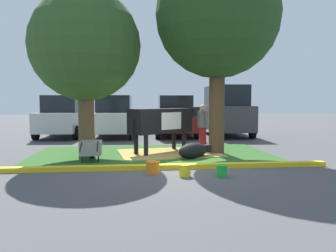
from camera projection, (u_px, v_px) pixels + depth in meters
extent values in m
plane|color=#4C4C4F|center=(175.00, 166.00, 9.19)|extent=(80.00, 80.00, 0.00)
cube|color=#2D5B23|center=(153.00, 154.00, 11.18)|extent=(7.63, 4.58, 0.02)
cube|color=yellow|center=(159.00, 167.00, 8.76)|extent=(8.83, 0.24, 0.12)
cube|color=tan|center=(169.00, 153.00, 11.35)|extent=(3.48, 2.79, 0.04)
cylinder|color=brown|center=(86.00, 120.00, 10.89)|extent=(0.50, 0.50, 2.26)
sphere|color=#2D5123|center=(85.00, 45.00, 10.72)|extent=(3.45, 3.45, 3.45)
cylinder|color=#4C3823|center=(217.00, 107.00, 11.31)|extent=(0.51, 0.51, 3.08)
sphere|color=#23471E|center=(218.00, 16.00, 11.11)|extent=(4.02, 4.02, 4.02)
cube|color=black|center=(161.00, 121.00, 11.45)|extent=(2.24, 1.97, 0.80)
cube|color=white|center=(164.00, 120.00, 11.55)|extent=(1.15, 1.12, 0.56)
cylinder|color=black|center=(188.00, 116.00, 12.37)|extent=(0.70, 0.64, 0.58)
cube|color=black|center=(194.00, 111.00, 12.58)|extent=(0.51, 0.48, 0.32)
cube|color=white|center=(198.00, 112.00, 12.72)|extent=(0.22, 0.23, 0.20)
cylinder|color=black|center=(174.00, 140.00, 12.28)|extent=(0.14, 0.14, 0.69)
cylinder|color=black|center=(184.00, 141.00, 11.92)|extent=(0.14, 0.14, 0.69)
cylinder|color=black|center=(136.00, 144.00, 11.08)|extent=(0.14, 0.14, 0.69)
cylinder|color=black|center=(146.00, 146.00, 10.73)|extent=(0.14, 0.14, 0.69)
cylinder|color=black|center=(132.00, 130.00, 10.63)|extent=(0.06, 0.06, 0.70)
ellipsoid|color=black|center=(193.00, 151.00, 10.38)|extent=(1.17, 1.03, 0.48)
cube|color=black|center=(206.00, 148.00, 10.78)|extent=(0.34, 0.33, 0.22)
cube|color=silver|center=(209.00, 148.00, 10.86)|extent=(0.11, 0.12, 0.16)
cylinder|color=black|center=(197.00, 155.00, 10.76)|extent=(0.34, 0.29, 0.10)
cylinder|color=maroon|center=(203.00, 139.00, 12.04)|extent=(0.26, 0.26, 0.82)
cylinder|color=slate|center=(203.00, 119.00, 11.99)|extent=(0.34, 0.34, 0.57)
sphere|color=tan|center=(203.00, 108.00, 11.97)|extent=(0.22, 0.22, 0.22)
cylinder|color=slate|center=(207.00, 119.00, 11.81)|extent=(0.09, 0.09, 0.54)
cylinder|color=slate|center=(199.00, 118.00, 12.18)|extent=(0.09, 0.09, 0.54)
cube|color=gray|center=(91.00, 148.00, 9.88)|extent=(0.64, 0.92, 0.36)
cylinder|color=black|center=(92.00, 153.00, 10.39)|extent=(0.12, 0.36, 0.36)
cylinder|color=black|center=(82.00, 159.00, 9.57)|extent=(0.04, 0.04, 0.24)
cylinder|color=black|center=(98.00, 159.00, 9.64)|extent=(0.04, 0.04, 0.24)
cylinder|color=black|center=(81.00, 146.00, 9.20)|extent=(0.06, 0.53, 0.23)
cylinder|color=black|center=(98.00, 146.00, 9.26)|extent=(0.06, 0.53, 0.23)
cylinder|color=orange|center=(153.00, 168.00, 8.21)|extent=(0.32, 0.32, 0.29)
torus|color=orange|center=(153.00, 162.00, 8.20)|extent=(0.34, 0.34, 0.02)
cylinder|color=yellow|center=(185.00, 171.00, 7.90)|extent=(0.26, 0.26, 0.26)
torus|color=yellow|center=(185.00, 165.00, 7.89)|extent=(0.29, 0.29, 0.02)
cylinder|color=green|center=(222.00, 171.00, 7.85)|extent=(0.25, 0.25, 0.27)
torus|color=green|center=(222.00, 165.00, 7.84)|extent=(0.27, 0.27, 0.02)
cube|color=silver|center=(63.00, 121.00, 16.92)|extent=(2.01, 4.48, 0.90)
cube|color=black|center=(63.00, 104.00, 16.86)|extent=(1.69, 2.27, 0.80)
cylinder|color=black|center=(53.00, 128.00, 18.32)|extent=(0.25, 0.65, 0.64)
cylinder|color=black|center=(87.00, 128.00, 18.43)|extent=(0.25, 0.65, 0.64)
cylinder|color=black|center=(36.00, 133.00, 15.47)|extent=(0.25, 0.65, 0.64)
cylinder|color=black|center=(76.00, 133.00, 15.58)|extent=(0.25, 0.65, 0.64)
cube|color=silver|center=(115.00, 121.00, 16.92)|extent=(2.01, 4.48, 0.90)
cube|color=black|center=(115.00, 104.00, 16.87)|extent=(1.69, 2.27, 0.80)
cylinder|color=black|center=(100.00, 128.00, 18.32)|extent=(0.25, 0.65, 0.64)
cylinder|color=black|center=(134.00, 128.00, 18.43)|extent=(0.25, 0.65, 0.64)
cylinder|color=black|center=(92.00, 133.00, 15.48)|extent=(0.25, 0.65, 0.64)
cylinder|color=black|center=(132.00, 133.00, 15.59)|extent=(0.25, 0.65, 0.64)
cube|color=maroon|center=(175.00, 121.00, 17.33)|extent=(2.01, 4.48, 0.90)
cube|color=black|center=(175.00, 104.00, 17.27)|extent=(1.69, 2.27, 0.80)
cylinder|color=black|center=(156.00, 128.00, 18.73)|extent=(0.25, 0.65, 0.64)
cylinder|color=black|center=(189.00, 127.00, 18.84)|extent=(0.25, 0.65, 0.64)
cylinder|color=black|center=(158.00, 132.00, 15.88)|extent=(0.25, 0.65, 0.64)
cylinder|color=black|center=(197.00, 132.00, 15.99)|extent=(0.25, 0.65, 0.64)
cube|color=#3D3D42|center=(225.00, 117.00, 17.58)|extent=(2.12, 4.68, 1.20)
cube|color=black|center=(226.00, 96.00, 17.51)|extent=(1.82, 3.28, 1.00)
cylinder|color=black|center=(202.00, 127.00, 19.05)|extent=(0.25, 0.65, 0.64)
cylinder|color=black|center=(236.00, 127.00, 19.17)|extent=(0.25, 0.65, 0.64)
cylinder|color=black|center=(212.00, 132.00, 16.08)|extent=(0.25, 0.65, 0.64)
cylinder|color=black|center=(252.00, 132.00, 16.19)|extent=(0.25, 0.65, 0.64)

